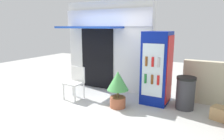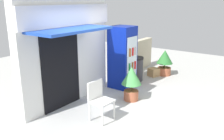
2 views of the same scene
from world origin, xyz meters
The scene contains 7 objects.
ground centered at (0.00, 0.00, 0.00)m, with size 16.00×16.00×0.00m, color #B2B2AD.
storefront_building centered at (-0.26, 1.66, 1.47)m, with size 2.97×1.16×2.82m.
drink_cooler centered at (1.54, 1.12, 0.96)m, with size 0.69×0.74×1.92m.
plastic_chair centered at (-0.58, 0.37, 0.54)m, with size 0.49×0.46×0.91m.
potted_plant_near_shop centered at (0.79, 0.34, 0.57)m, with size 0.55×0.55×0.95m.
trash_bin centered at (2.32, 1.06, 0.42)m, with size 0.47×0.47×0.83m.
cardboard_box centered at (3.12, 0.79, 0.15)m, with size 0.35×0.32×0.29m, color tan.
Camera 1 is at (3.03, -4.06, 2.04)m, focal length 32.64 mm.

